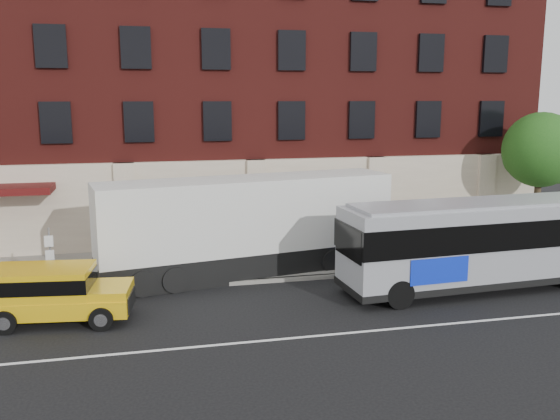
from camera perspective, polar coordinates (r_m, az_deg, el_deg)
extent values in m
plane|color=black|center=(17.99, 4.90, -12.37)|extent=(120.00, 120.00, 0.00)
cube|color=gray|center=(26.21, -1.13, -4.71)|extent=(60.00, 6.00, 0.15)
cube|color=gray|center=(23.40, 0.39, -6.62)|extent=(60.00, 0.25, 0.15)
cube|color=silver|center=(18.43, 4.41, -11.77)|extent=(60.00, 0.12, 0.01)
cube|color=#561714|center=(33.15, -4.08, 11.72)|extent=(30.00, 10.00, 15.00)
cube|color=beige|center=(28.49, -2.32, 0.80)|extent=(30.00, 0.35, 4.00)
cube|color=#460C0C|center=(27.63, -25.03, 1.81)|extent=(4.20, 2.20, 0.30)
cube|color=beige|center=(27.93, -14.47, 0.27)|extent=(0.90, 0.55, 4.00)
cube|color=beige|center=(28.39, -2.28, 0.77)|extent=(0.90, 0.55, 4.00)
cube|color=beige|center=(30.06, 9.03, 1.20)|extent=(0.90, 0.55, 4.00)
cube|color=beige|center=(32.77, 18.81, 1.54)|extent=(0.90, 0.55, 4.00)
cube|color=black|center=(27.91, -20.53, 7.79)|extent=(1.30, 0.20, 1.80)
cube|color=black|center=(27.68, -13.26, 8.16)|extent=(1.30, 0.20, 1.80)
cube|color=black|center=(27.89, -5.98, 8.40)|extent=(1.30, 0.20, 1.80)
cube|color=black|center=(28.53, 1.09, 8.51)|extent=(1.30, 0.20, 1.80)
cube|color=black|center=(29.57, 7.76, 8.49)|extent=(1.30, 0.20, 1.80)
cube|color=black|center=(30.98, 13.89, 8.37)|extent=(1.30, 0.20, 1.80)
cube|color=black|center=(32.70, 19.44, 8.19)|extent=(1.30, 0.20, 1.80)
cube|color=black|center=(27.97, -20.97, 14.34)|extent=(1.30, 0.20, 1.80)
cube|color=black|center=(27.74, -13.55, 14.77)|extent=(1.30, 0.20, 1.80)
cube|color=black|center=(27.95, -6.11, 14.97)|extent=(1.30, 0.20, 1.80)
cube|color=black|center=(28.58, 1.11, 14.93)|extent=(1.30, 0.20, 1.80)
cube|color=black|center=(29.63, 7.92, 14.68)|extent=(1.30, 0.20, 1.80)
cube|color=black|center=(31.03, 14.16, 14.28)|extent=(1.30, 0.20, 1.80)
cube|color=black|center=(32.75, 19.79, 13.78)|extent=(1.30, 0.20, 1.80)
cube|color=black|center=(28.53, -23.50, -0.89)|extent=(2.60, 0.15, 2.80)
cube|color=black|center=(28.03, -11.37, -0.39)|extent=(2.60, 0.15, 2.80)
cube|color=black|center=(28.80, 0.64, 0.11)|extent=(2.60, 0.15, 2.80)
cube|color=black|center=(30.75, 11.58, 0.57)|extent=(2.60, 0.15, 2.80)
cylinder|color=gray|center=(22.93, -20.95, -4.65)|extent=(0.07, 0.07, 2.50)
cube|color=silver|center=(22.60, -21.13, -2.79)|extent=(0.30, 0.03, 0.40)
cube|color=silver|center=(22.72, -21.05, -4.02)|extent=(0.30, 0.03, 0.35)
cylinder|color=#34271A|center=(31.84, 23.17, 0.08)|extent=(0.32, 0.32, 3.00)
sphere|color=#144614|center=(31.48, 23.56, 5.28)|extent=(3.60, 3.60, 3.60)
sphere|color=#144614|center=(31.63, 24.94, 4.28)|extent=(2.20, 2.20, 2.20)
sphere|color=#144614|center=(31.49, 22.19, 4.64)|extent=(2.00, 2.00, 2.00)
cube|color=#909299|center=(23.74, 20.02, -2.78)|extent=(12.11, 3.21, 2.85)
cube|color=black|center=(24.07, 19.82, -5.84)|extent=(12.16, 3.27, 0.25)
cube|color=#909299|center=(23.46, 20.25, 0.72)|extent=(11.49, 2.88, 0.12)
cube|color=black|center=(23.64, 20.09, -1.66)|extent=(12.19, 3.30, 1.00)
cube|color=#0D28C7|center=(21.10, 14.94, -5.60)|extent=(2.19, 0.17, 0.90)
cube|color=#0D28C7|center=(26.66, 23.53, -2.76)|extent=(2.19, 0.17, 0.90)
cylinder|color=black|center=(20.77, 11.30, -7.87)|extent=(1.01, 0.36, 1.00)
cylinder|color=black|center=(22.70, 8.65, -6.18)|extent=(1.01, 0.36, 1.00)
cylinder|color=black|center=(26.60, 23.28, -4.43)|extent=(1.01, 0.36, 1.00)
cube|color=#EAB411|center=(20.45, -20.15, -8.35)|extent=(4.59, 2.36, 0.55)
cube|color=#EAB411|center=(20.36, -21.67, -6.37)|extent=(3.22, 2.15, 0.92)
cube|color=black|center=(20.35, -21.67, -6.25)|extent=(3.26, 2.20, 0.46)
cube|color=#EAB411|center=(20.00, -16.00, -7.29)|extent=(1.58, 1.90, 0.27)
cube|color=black|center=(20.00, -13.94, -8.29)|extent=(0.24, 1.46, 0.50)
cylinder|color=black|center=(19.39, -16.63, -9.90)|extent=(0.76, 0.34, 0.73)
cylinder|color=silver|center=(19.39, -16.63, -9.90)|extent=(0.43, 0.32, 0.40)
cylinder|color=black|center=(21.05, -15.73, -8.20)|extent=(0.76, 0.34, 0.73)
cylinder|color=silver|center=(21.05, -15.73, -8.20)|extent=(0.43, 0.32, 0.40)
cylinder|color=black|center=(20.12, -24.71, -9.69)|extent=(0.76, 0.34, 0.73)
cylinder|color=silver|center=(20.12, -24.71, -9.69)|extent=(0.43, 0.32, 0.40)
cylinder|color=black|center=(21.73, -23.20, -8.08)|extent=(0.76, 0.34, 0.73)
cylinder|color=silver|center=(21.73, -23.20, -8.08)|extent=(0.43, 0.32, 0.40)
cube|color=black|center=(24.20, -3.06, -4.90)|extent=(11.98, 4.36, 1.08)
cube|color=white|center=(23.75, -3.11, -0.34)|extent=(11.99, 4.39, 2.84)
cylinder|color=black|center=(22.09, -12.93, -6.83)|extent=(1.01, 0.44, 0.98)
cylinder|color=black|center=(24.23, -13.88, -5.31)|extent=(1.01, 0.44, 0.98)
cylinder|color=black|center=(22.31, -9.94, -6.54)|extent=(1.01, 0.44, 0.98)
cylinder|color=black|center=(24.42, -11.15, -5.06)|extent=(1.01, 0.44, 0.98)
cylinder|color=black|center=(24.49, 5.01, -4.86)|extent=(1.01, 0.44, 0.98)
cylinder|color=black|center=(26.43, 2.72, -3.66)|extent=(1.01, 0.44, 0.98)
cylinder|color=black|center=(25.04, 7.39, -4.55)|extent=(1.01, 0.44, 0.98)
cylinder|color=black|center=(26.95, 4.98, -3.41)|extent=(1.01, 0.44, 0.98)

